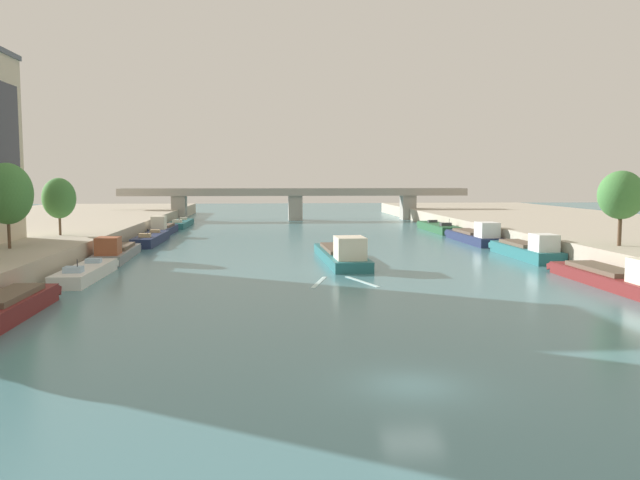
{
  "coord_description": "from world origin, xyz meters",
  "views": [
    {
      "loc": [
        -6.02,
        -26.1,
        8.59
      ],
      "look_at": [
        0.0,
        46.72,
        1.69
      ],
      "focal_mm": 36.79,
      "sensor_mm": 36.0,
      "label": 1
    }
  ],
  "objects_px": {
    "tree_right_end_of_row": "(621,195)",
    "bridge_far": "(295,199)",
    "barge_midriver": "(342,254)",
    "moored_boat_left_downstream": "(151,239)",
    "moored_boat_left_end": "(86,272)",
    "tree_left_nearest": "(7,194)",
    "moored_boat_right_second": "(475,236)",
    "moored_boat_left_gap_after": "(163,229)",
    "moored_boat_right_lone": "(527,250)",
    "moored_boat_right_gap_after": "(617,277)",
    "moored_boat_left_second": "(116,252)",
    "moored_boat_left_near": "(181,224)",
    "moored_boat_right_near": "(438,227)",
    "tree_left_third": "(59,198)"
  },
  "relations": [
    {
      "from": "moored_boat_right_second",
      "to": "tree_right_end_of_row",
      "type": "relative_size",
      "value": 2.38
    },
    {
      "from": "tree_left_nearest",
      "to": "moored_boat_right_second",
      "type": "bearing_deg",
      "value": 25.84
    },
    {
      "from": "moored_boat_right_gap_after",
      "to": "bridge_far",
      "type": "bearing_deg",
      "value": 104.03
    },
    {
      "from": "tree_left_nearest",
      "to": "bridge_far",
      "type": "relative_size",
      "value": 0.11
    },
    {
      "from": "moored_boat_left_second",
      "to": "moored_boat_right_second",
      "type": "bearing_deg",
      "value": 18.43
    },
    {
      "from": "moored_boat_left_end",
      "to": "moored_boat_right_lone",
      "type": "height_order",
      "value": "moored_boat_right_lone"
    },
    {
      "from": "moored_boat_left_second",
      "to": "moored_boat_right_near",
      "type": "bearing_deg",
      "value": 37.6
    },
    {
      "from": "moored_boat_left_near",
      "to": "tree_left_nearest",
      "type": "bearing_deg",
      "value": -97.67
    },
    {
      "from": "moored_boat_left_near",
      "to": "moored_boat_right_lone",
      "type": "distance_m",
      "value": 66.36
    },
    {
      "from": "moored_boat_left_gap_after",
      "to": "moored_boat_right_near",
      "type": "height_order",
      "value": "moored_boat_left_gap_after"
    },
    {
      "from": "moored_boat_right_gap_after",
      "to": "moored_boat_right_lone",
      "type": "xyz_separation_m",
      "value": [
        0.49,
        19.13,
        0.08
      ]
    },
    {
      "from": "moored_boat_right_gap_after",
      "to": "moored_boat_right_second",
      "type": "bearing_deg",
      "value": 89.42
    },
    {
      "from": "moored_boat_left_downstream",
      "to": "moored_boat_left_gap_after",
      "type": "relative_size",
      "value": 1.13
    },
    {
      "from": "moored_boat_left_near",
      "to": "moored_boat_right_near",
      "type": "xyz_separation_m",
      "value": [
        43.06,
        -14.03,
        0.1
      ]
    },
    {
      "from": "moored_boat_right_gap_after",
      "to": "moored_boat_right_lone",
      "type": "bearing_deg",
      "value": 88.54
    },
    {
      "from": "bridge_far",
      "to": "tree_left_third",
      "type": "bearing_deg",
      "value": -115.52
    },
    {
      "from": "barge_midriver",
      "to": "moored_boat_left_gap_after",
      "type": "relative_size",
      "value": 1.42
    },
    {
      "from": "moored_boat_left_second",
      "to": "moored_boat_right_second",
      "type": "height_order",
      "value": "moored_boat_right_second"
    },
    {
      "from": "moored_boat_left_second",
      "to": "bridge_far",
      "type": "relative_size",
      "value": 0.21
    },
    {
      "from": "moored_boat_right_near",
      "to": "tree_left_nearest",
      "type": "height_order",
      "value": "tree_left_nearest"
    },
    {
      "from": "moored_boat_left_near",
      "to": "moored_boat_right_near",
      "type": "height_order",
      "value": "moored_boat_right_near"
    },
    {
      "from": "moored_boat_left_downstream",
      "to": "tree_left_third",
      "type": "bearing_deg",
      "value": -120.21
    },
    {
      "from": "moored_boat_left_second",
      "to": "moored_boat_right_lone",
      "type": "relative_size",
      "value": 0.98
    },
    {
      "from": "moored_boat_right_lone",
      "to": "moored_boat_left_near",
      "type": "bearing_deg",
      "value": 130.6
    },
    {
      "from": "moored_boat_left_gap_after",
      "to": "tree_left_third",
      "type": "distance_m",
      "value": 28.8
    },
    {
      "from": "barge_midriver",
      "to": "moored_boat_left_near",
      "type": "relative_size",
      "value": 1.2
    },
    {
      "from": "tree_left_nearest",
      "to": "tree_left_third",
      "type": "height_order",
      "value": "tree_left_nearest"
    },
    {
      "from": "moored_boat_left_gap_after",
      "to": "tree_right_end_of_row",
      "type": "distance_m",
      "value": 65.54
    },
    {
      "from": "tree_left_third",
      "to": "tree_right_end_of_row",
      "type": "bearing_deg",
      "value": -16.17
    },
    {
      "from": "moored_boat_right_gap_after",
      "to": "moored_boat_left_end",
      "type": "bearing_deg",
      "value": 169.18
    },
    {
      "from": "moored_boat_left_gap_after",
      "to": "moored_boat_right_second",
      "type": "xyz_separation_m",
      "value": [
        43.6,
        -16.64,
        0.02
      ]
    },
    {
      "from": "barge_midriver",
      "to": "tree_left_nearest",
      "type": "distance_m",
      "value": 31.76
    },
    {
      "from": "tree_left_nearest",
      "to": "moored_boat_left_downstream",
      "type": "bearing_deg",
      "value": 73.75
    },
    {
      "from": "tree_right_end_of_row",
      "to": "bridge_far",
      "type": "relative_size",
      "value": 0.1
    },
    {
      "from": "moored_boat_left_near",
      "to": "tree_left_third",
      "type": "distance_m",
      "value": 44.93
    },
    {
      "from": "moored_boat_right_second",
      "to": "tree_left_third",
      "type": "bearing_deg",
      "value": -168.01
    },
    {
      "from": "moored_boat_left_second",
      "to": "moored_boat_left_gap_after",
      "type": "relative_size",
      "value": 1.08
    },
    {
      "from": "moored_boat_right_lone",
      "to": "tree_left_third",
      "type": "relative_size",
      "value": 2.35
    },
    {
      "from": "moored_boat_left_end",
      "to": "moored_boat_left_gap_after",
      "type": "xyz_separation_m",
      "value": [
        -0.35,
        44.8,
        0.33
      ]
    },
    {
      "from": "barge_midriver",
      "to": "tree_right_end_of_row",
      "type": "xyz_separation_m",
      "value": [
        25.2,
        -7.58,
        6.12
      ]
    },
    {
      "from": "bridge_far",
      "to": "tree_right_end_of_row",
      "type": "bearing_deg",
      "value": -70.64
    },
    {
      "from": "moored_boat_left_downstream",
      "to": "moored_boat_left_end",
      "type": "bearing_deg",
      "value": -90.51
    },
    {
      "from": "moored_boat_left_end",
      "to": "tree_right_end_of_row",
      "type": "relative_size",
      "value": 1.86
    },
    {
      "from": "moored_boat_right_gap_after",
      "to": "tree_left_nearest",
      "type": "bearing_deg",
      "value": 166.9
    },
    {
      "from": "moored_boat_left_near",
      "to": "tree_right_end_of_row",
      "type": "distance_m",
      "value": 77.19
    },
    {
      "from": "moored_boat_left_downstream",
      "to": "tree_left_third",
      "type": "relative_size",
      "value": 2.42
    },
    {
      "from": "moored_boat_right_gap_after",
      "to": "moored_boat_right_second",
      "type": "relative_size",
      "value": 1.01
    },
    {
      "from": "moored_boat_right_second",
      "to": "moored_boat_right_near",
      "type": "relative_size",
      "value": 0.98
    },
    {
      "from": "moored_boat_right_gap_after",
      "to": "tree_right_end_of_row",
      "type": "height_order",
      "value": "tree_right_end_of_row"
    },
    {
      "from": "moored_boat_right_near",
      "to": "moored_boat_left_end",
      "type": "bearing_deg",
      "value": -132.45
    }
  ]
}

